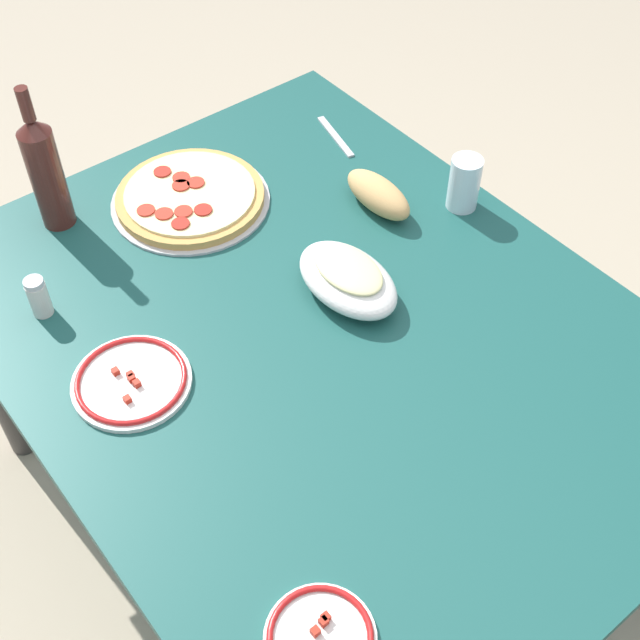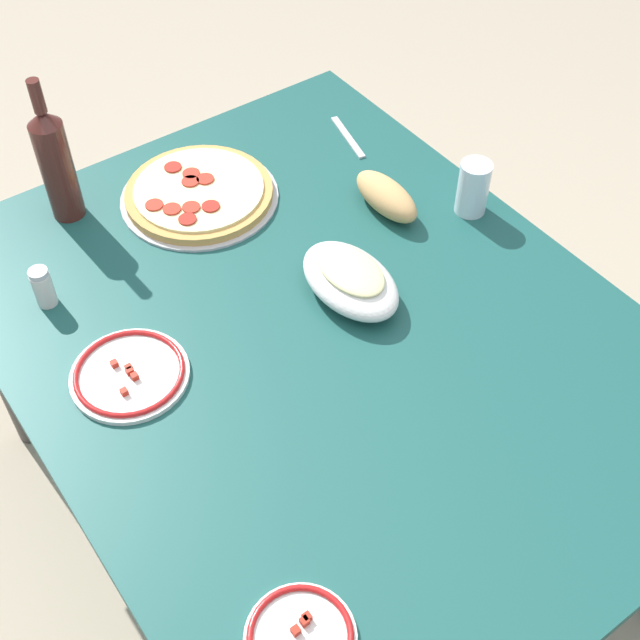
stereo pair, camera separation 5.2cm
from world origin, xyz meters
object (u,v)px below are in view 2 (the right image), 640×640
pepperoni_pizza (199,193)px  side_plate_near (300,637)px  spice_shaker (43,287)px  baked_pasta_dish (350,278)px  dining_table (320,361)px  wine_bottle (56,163)px  side_plate_far (130,374)px  water_glass (473,188)px  bread_loaf (386,196)px

pepperoni_pizza → side_plate_near: bearing=157.9°
side_plate_near → spice_shaker: size_ratio=1.90×
baked_pasta_dish → side_plate_near: 0.70m
dining_table → wine_bottle: 0.68m
dining_table → side_plate_near: bearing=141.5°
baked_pasta_dish → side_plate_far: bearing=81.9°
pepperoni_pizza → water_glass: bearing=-129.4°
pepperoni_pizza → side_plate_far: size_ratio=1.60×
water_glass → spice_shaker: (0.28, 0.86, -0.02)m
baked_pasta_dish → wine_bottle: 0.66m
side_plate_near → side_plate_far: size_ratio=0.76×
baked_pasta_dish → wine_bottle: (0.55, 0.35, 0.09)m
baked_pasta_dish → side_plate_far: (0.06, 0.45, -0.03)m
bread_loaf → side_plate_far: bearing=97.9°
dining_table → pepperoni_pizza: pepperoni_pizza is taller
dining_table → wine_bottle: bearing=22.3°
bread_loaf → water_glass: bearing=-126.7°
pepperoni_pizza → baked_pasta_dish: size_ratio=1.45×
baked_pasta_dish → dining_table: bearing=113.6°
water_glass → side_plate_far: (0.02, 0.82, -0.05)m
dining_table → spice_shaker: (0.37, 0.39, 0.14)m
side_plate_near → pepperoni_pizza: bearing=-22.1°
water_glass → bread_loaf: (0.11, 0.15, -0.03)m
pepperoni_pizza → bread_loaf: (-0.27, -0.31, 0.02)m
wine_bottle → spice_shaker: (-0.22, 0.15, -0.09)m
pepperoni_pizza → water_glass: water_glass is taller
baked_pasta_dish → bread_loaf: 0.27m
wine_bottle → baked_pasta_dish: bearing=-147.5°
pepperoni_pizza → side_plate_far: bearing=135.3°
dining_table → side_plate_near: (-0.47, 0.37, 0.10)m
water_glass → side_plate_far: 0.82m
wine_bottle → water_glass: size_ratio=2.69×
dining_table → wine_bottle: size_ratio=4.37×
water_glass → side_plate_far: size_ratio=0.56×
wine_bottle → spice_shaker: wine_bottle is taller
side_plate_far → spice_shaker: bearing=9.8°
pepperoni_pizza → wine_bottle: (0.12, 0.25, 0.12)m
wine_bottle → side_plate_near: (-1.06, 0.13, -0.13)m
wine_bottle → side_plate_near: size_ratio=1.99×
side_plate_near → baked_pasta_dish: bearing=-42.9°
baked_pasta_dish → water_glass: water_glass is taller
side_plate_near → side_plate_far: (0.58, -0.02, -0.00)m
side_plate_far → baked_pasta_dish: bearing=-98.1°
dining_table → pepperoni_pizza: size_ratio=4.12×
pepperoni_pizza → side_plate_near: (-0.94, 0.38, -0.01)m
baked_pasta_dish → water_glass: (0.05, -0.36, 0.02)m
pepperoni_pizza → bread_loaf: 0.41m
bread_loaf → spice_shaker: size_ratio=2.12×
baked_pasta_dish → wine_bottle: size_ratio=0.73×
spice_shaker → side_plate_far: bearing=-170.2°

